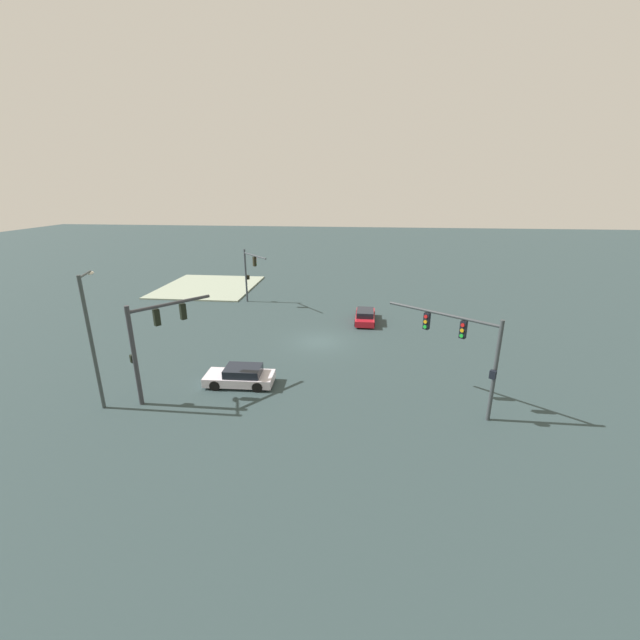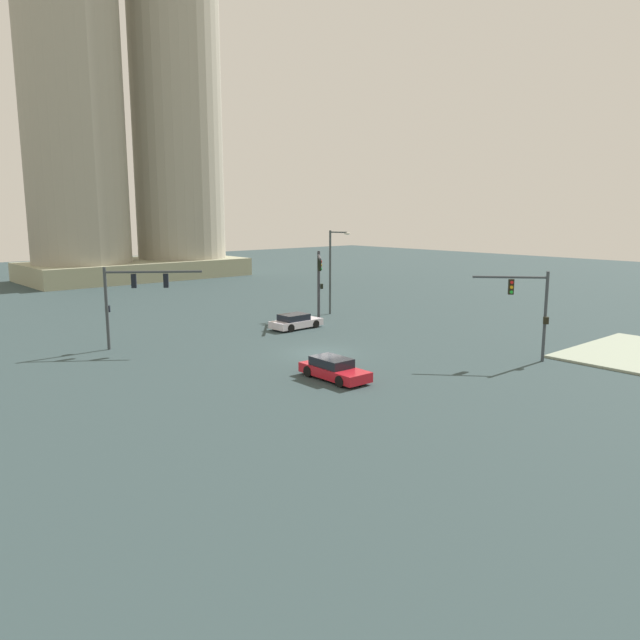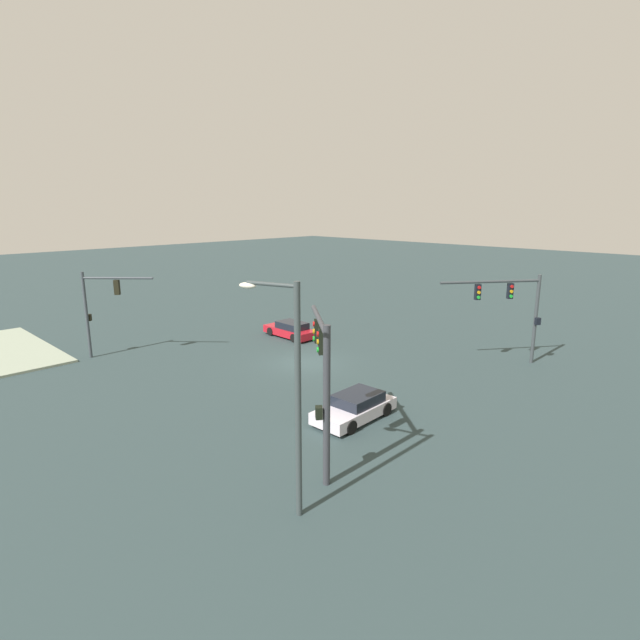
{
  "view_description": "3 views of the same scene",
  "coord_description": "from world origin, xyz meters",
  "px_view_note": "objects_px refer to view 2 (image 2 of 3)",
  "views": [
    {
      "loc": [
        -3.18,
        29.7,
        11.91
      ],
      "look_at": [
        -0.35,
        2.77,
        2.79
      ],
      "focal_mm": 22.38,
      "sensor_mm": 36.0,
      "label": 1
    },
    {
      "loc": [
        -25.89,
        -29.63,
        9.24
      ],
      "look_at": [
        -2.3,
        -2.61,
        2.85
      ],
      "focal_mm": 34.0,
      "sensor_mm": 36.0,
      "label": 2
    },
    {
      "loc": [
        20.72,
        21.69,
        9.78
      ],
      "look_at": [
        0.31,
        1.69,
        3.14
      ],
      "focal_mm": 27.72,
      "sensor_mm": 36.0,
      "label": 3
    }
  ],
  "objects_px": {
    "traffic_signal_cross_street": "(319,274)",
    "sedan_car_waiting_far": "(334,369)",
    "traffic_signal_opposite_side": "(131,291)",
    "streetlamp_curved_arm": "(332,266)",
    "sedan_car_approaching": "(296,322)",
    "traffic_signal_near_corner": "(531,302)"
  },
  "relations": [
    {
      "from": "traffic_signal_cross_street",
      "to": "sedan_car_waiting_far",
      "type": "relative_size",
      "value": 1.33
    },
    {
      "from": "traffic_signal_near_corner",
      "to": "traffic_signal_cross_street",
      "type": "height_order",
      "value": "traffic_signal_cross_street"
    },
    {
      "from": "sedan_car_waiting_far",
      "to": "traffic_signal_near_corner",
      "type": "bearing_deg",
      "value": 69.22
    },
    {
      "from": "traffic_signal_opposite_side",
      "to": "traffic_signal_cross_street",
      "type": "relative_size",
      "value": 0.96
    },
    {
      "from": "traffic_signal_cross_street",
      "to": "sedan_car_waiting_far",
      "type": "xyz_separation_m",
      "value": [
        -12.14,
        -15.18,
        -3.4
      ]
    },
    {
      "from": "traffic_signal_cross_street",
      "to": "streetlamp_curved_arm",
      "type": "relative_size",
      "value": 0.77
    },
    {
      "from": "traffic_signal_cross_street",
      "to": "sedan_car_approaching",
      "type": "distance_m",
      "value": 5.88
    },
    {
      "from": "traffic_signal_near_corner",
      "to": "traffic_signal_opposite_side",
      "type": "height_order",
      "value": "traffic_signal_near_corner"
    },
    {
      "from": "streetlamp_curved_arm",
      "to": "sedan_car_approaching",
      "type": "bearing_deg",
      "value": -82.43
    },
    {
      "from": "traffic_signal_opposite_side",
      "to": "streetlamp_curved_arm",
      "type": "relative_size",
      "value": 0.74
    },
    {
      "from": "sedan_car_approaching",
      "to": "traffic_signal_opposite_side",
      "type": "bearing_deg",
      "value": 171.53
    },
    {
      "from": "traffic_signal_near_corner",
      "to": "sedan_car_approaching",
      "type": "height_order",
      "value": "traffic_signal_near_corner"
    },
    {
      "from": "traffic_signal_near_corner",
      "to": "sedan_car_waiting_far",
      "type": "relative_size",
      "value": 1.27
    },
    {
      "from": "traffic_signal_near_corner",
      "to": "traffic_signal_cross_street",
      "type": "distance_m",
      "value": 20.08
    },
    {
      "from": "sedan_car_approaching",
      "to": "sedan_car_waiting_far",
      "type": "distance_m",
      "value": 15.26
    },
    {
      "from": "traffic_signal_opposite_side",
      "to": "traffic_signal_near_corner",
      "type": "bearing_deg",
      "value": -12.66
    },
    {
      "from": "sedan_car_approaching",
      "to": "sedan_car_waiting_far",
      "type": "height_order",
      "value": "same"
    },
    {
      "from": "traffic_signal_opposite_side",
      "to": "sedan_car_approaching",
      "type": "xyz_separation_m",
      "value": [
        12.99,
        -1.55,
        -3.41
      ]
    },
    {
      "from": "streetlamp_curved_arm",
      "to": "sedan_car_waiting_far",
      "type": "relative_size",
      "value": 1.72
    },
    {
      "from": "traffic_signal_opposite_side",
      "to": "sedan_car_waiting_far",
      "type": "height_order",
      "value": "traffic_signal_opposite_side"
    },
    {
      "from": "sedan_car_waiting_far",
      "to": "sedan_car_approaching",
      "type": "bearing_deg",
      "value": 150.58
    },
    {
      "from": "traffic_signal_opposite_side",
      "to": "sedan_car_waiting_far",
      "type": "bearing_deg",
      "value": -34.58
    }
  ]
}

